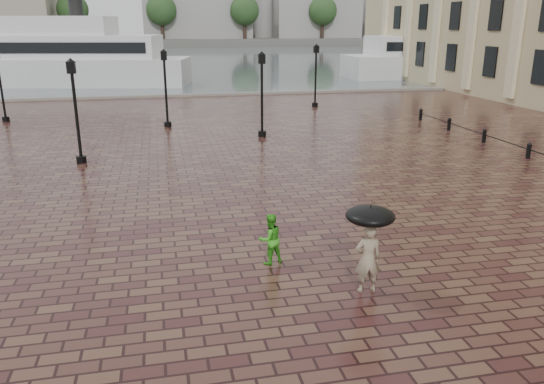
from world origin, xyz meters
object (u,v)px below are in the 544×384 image
(street_lamps, at_px, (173,88))
(adult_pedestrian, at_px, (368,259))
(child_pedestrian, at_px, (270,239))
(ferry_far, at_px, (457,54))
(ferry_near, at_px, (48,57))

(street_lamps, distance_m, adult_pedestrian, 21.86)
(street_lamps, relative_size, adult_pedestrian, 13.07)
(child_pedestrian, bearing_deg, street_lamps, -102.77)
(child_pedestrian, height_order, ferry_far, ferry_far)
(adult_pedestrian, height_order, child_pedestrian, adult_pedestrian)
(adult_pedestrian, height_order, ferry_far, ferry_far)
(street_lamps, relative_size, child_pedestrian, 16.02)
(adult_pedestrian, relative_size, ferry_near, 0.06)
(street_lamps, xyz_separation_m, ferry_near, (-11.37, 26.26, 0.40))
(ferry_far, bearing_deg, adult_pedestrian, -121.98)
(adult_pedestrian, distance_m, ferry_near, 50.09)
(adult_pedestrian, distance_m, ferry_far, 56.13)
(street_lamps, xyz_separation_m, adult_pedestrian, (3.52, -21.52, -1.50))
(ferry_far, bearing_deg, ferry_near, 179.88)
(ferry_near, height_order, ferry_far, ferry_near)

